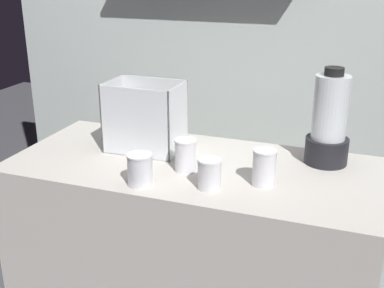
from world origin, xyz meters
name	(u,v)px	position (x,y,z in m)	size (l,w,h in m)	color
counter	(192,263)	(0.00, 0.00, 0.45)	(1.40, 0.64, 0.90)	beige
back_wall_unit	(244,39)	(-0.01, 0.77, 1.26)	(2.60, 0.24, 2.50)	silver
carrot_display_bin	(147,129)	(-0.23, 0.08, 0.99)	(0.29, 0.20, 0.28)	white
blender_pitcher	(329,124)	(0.48, 0.19, 1.05)	(0.16, 0.16, 0.37)	black
juice_cup_beet_far_left	(140,171)	(-0.10, -0.24, 0.95)	(0.09, 0.09, 0.11)	white
juice_cup_orange_left	(186,157)	(0.00, -0.07, 0.96)	(0.08, 0.08, 0.12)	white
juice_cup_mango_middle	(209,175)	(0.13, -0.18, 0.95)	(0.08, 0.08, 0.11)	white
juice_cup_beet_right	(264,170)	(0.30, -0.09, 0.96)	(0.08, 0.08, 0.13)	white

